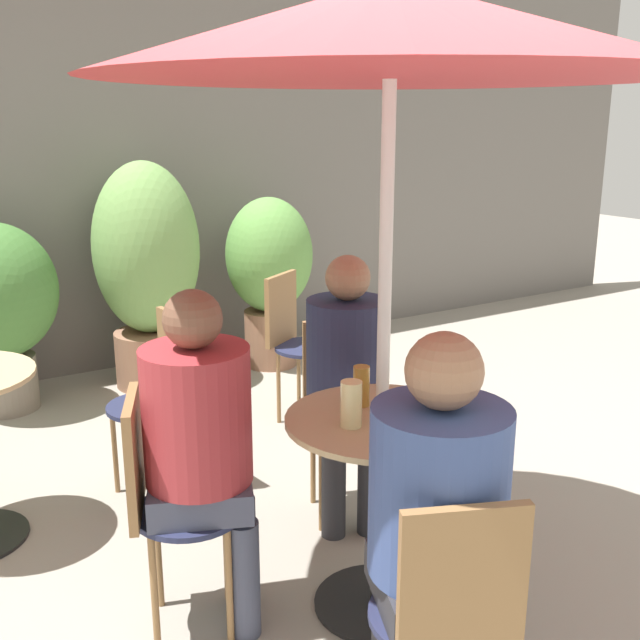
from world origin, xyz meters
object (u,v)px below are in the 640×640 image
(beer_glass_0, at_px, (361,386))
(beer_glass_2, at_px, (421,396))
(cafe_table_near, at_px, (380,479))
(seated_person_1, at_px, (203,436))
(bistro_chair_6, at_px, (163,386))
(bistro_chair_2, at_px, (449,611))
(potted_plant_2, at_px, (269,268))
(bistro_chair_0, at_px, (341,399))
(seated_person_2, at_px, (436,513))
(potted_plant_1, at_px, (147,265))
(bistro_chair_1, at_px, (162,492))
(beer_glass_1, at_px, (351,404))
(bistro_chair_3, at_px, (294,333))
(umbrella, at_px, (391,31))
(seated_person_0, at_px, (348,369))

(beer_glass_0, height_order, beer_glass_2, beer_glass_2)
(cafe_table_near, height_order, beer_glass_2, beer_glass_2)
(seated_person_1, bearing_deg, beer_glass_0, -77.71)
(bistro_chair_6, distance_m, beer_glass_2, 1.43)
(bistro_chair_2, relative_size, potted_plant_2, 0.72)
(bistro_chair_0, xyz_separation_m, seated_person_2, (-0.52, -1.24, 0.20))
(potted_plant_1, bearing_deg, bistro_chair_1, -108.35)
(potted_plant_1, bearing_deg, beer_glass_0, -92.39)
(bistro_chair_1, height_order, potted_plant_2, potted_plant_2)
(bistro_chair_2, relative_size, bistro_chair_6, 1.00)
(beer_glass_0, bearing_deg, bistro_chair_0, 63.10)
(seated_person_2, bearing_deg, beer_glass_2, -102.44)
(beer_glass_0, distance_m, beer_glass_1, 0.19)
(bistro_chair_6, height_order, beer_glass_0, beer_glass_0)
(seated_person_2, bearing_deg, seated_person_1, -44.99)
(bistro_chair_3, height_order, beer_glass_1, beer_glass_1)
(umbrella, bearing_deg, bistro_chair_3, 69.83)
(bistro_chair_1, bearing_deg, bistro_chair_0, -45.00)
(bistro_chair_1, relative_size, potted_plant_1, 0.58)
(bistro_chair_0, distance_m, seated_person_0, 0.23)
(beer_glass_1, xyz_separation_m, umbrella, (0.13, 0.00, 1.15))
(potted_plant_2, bearing_deg, beer_glass_0, -110.96)
(bistro_chair_2, xyz_separation_m, bistro_chair_6, (-0.04, 1.93, 0.00))
(seated_person_1, bearing_deg, potted_plant_1, 7.43)
(bistro_chair_6, bearing_deg, bistro_chair_1, -28.76)
(umbrella, bearing_deg, bistro_chair_6, 104.72)
(bistro_chair_0, height_order, potted_plant_1, potted_plant_1)
(beer_glass_0, bearing_deg, beer_glass_1, -134.78)
(bistro_chair_6, height_order, seated_person_1, seated_person_1)
(bistro_chair_6, relative_size, beer_glass_1, 5.49)
(bistro_chair_6, distance_m, beer_glass_0, 1.20)
(seated_person_1, height_order, potted_plant_2, seated_person_1)
(bistro_chair_3, height_order, seated_person_0, seated_person_0)
(seated_person_1, xyz_separation_m, beer_glass_2, (0.66, -0.31, 0.11))
(bistro_chair_1, distance_m, potted_plant_2, 2.87)
(beer_glass_2, distance_m, umbrella, 1.16)
(bistro_chair_0, height_order, umbrella, umbrella)
(bistro_chair_1, bearing_deg, seated_person_1, -90.00)
(seated_person_1, bearing_deg, potted_plant_2, -9.70)
(potted_plant_1, xyz_separation_m, potted_plant_2, (0.85, -0.05, -0.10))
(bistro_chair_1, bearing_deg, seated_person_2, -129.05)
(bistro_chair_2, xyz_separation_m, beer_glass_2, (0.39, 0.61, 0.30))
(cafe_table_near, bearing_deg, bistro_chair_0, 67.37)
(cafe_table_near, height_order, bistro_chair_1, bistro_chair_1)
(bistro_chair_2, height_order, beer_glass_1, beer_glass_1)
(seated_person_1, height_order, beer_glass_1, seated_person_1)
(bistro_chair_6, bearing_deg, umbrella, 6.32)
(bistro_chair_0, bearing_deg, bistro_chair_3, 94.17)
(potted_plant_1, bearing_deg, cafe_table_near, -92.35)
(bistro_chair_1, height_order, seated_person_0, seated_person_0)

